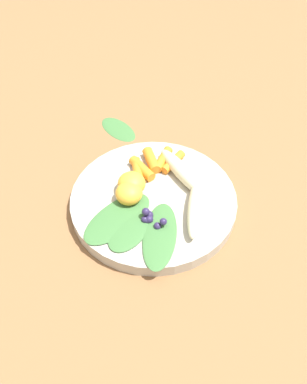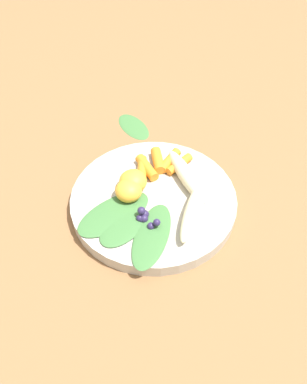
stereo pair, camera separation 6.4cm
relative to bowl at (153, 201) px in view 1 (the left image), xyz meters
name	(u,v)px [view 1 (the left image)]	position (x,y,z in m)	size (l,w,h in m)	color
ground_plane	(153,205)	(0.00, 0.00, -0.01)	(2.40, 2.40, 0.00)	brown
bowl	(153,201)	(0.00, 0.00, 0.00)	(0.28, 0.28, 0.02)	#B2AD9E
banana_peeled_left	(183,173)	(-0.06, -0.03, 0.03)	(0.14, 0.03, 0.03)	beige
banana_peeled_right	(196,204)	(-0.06, 0.04, 0.03)	(0.14, 0.03, 0.03)	beige
orange_segment_near	(129,195)	(0.04, 0.00, 0.03)	(0.05, 0.05, 0.03)	#F4A833
orange_segment_far	(132,183)	(0.03, -0.02, 0.03)	(0.05, 0.05, 0.04)	#F4A833
carrot_front	(173,162)	(-0.05, -0.07, 0.02)	(0.02, 0.02, 0.06)	orange
carrot_mid_left	(163,159)	(-0.03, -0.08, 0.02)	(0.02, 0.02, 0.06)	orange
carrot_mid_right	(151,160)	(-0.01, -0.08, 0.02)	(0.02, 0.02, 0.05)	orange
carrot_rear	(142,168)	(0.01, -0.06, 0.02)	(0.02, 0.02, 0.06)	orange
carrot_small	(138,172)	(0.02, -0.06, 0.02)	(0.02, 0.02, 0.06)	orange
blueberry_pile	(151,218)	(0.02, 0.05, 0.02)	(0.04, 0.04, 0.02)	#2D234C
kale_leaf_left	(118,218)	(0.07, 0.04, 0.01)	(0.13, 0.06, 0.01)	#3D7038
kale_leaf_right	(130,229)	(0.05, 0.06, 0.01)	(0.09, 0.06, 0.01)	#3D7038
kale_leaf_rear	(160,235)	(0.01, 0.08, 0.01)	(0.13, 0.05, 0.01)	#3D7038
kale_leaf_stray	(118,128)	(0.03, -0.22, -0.01)	(0.10, 0.05, 0.01)	#3D7038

